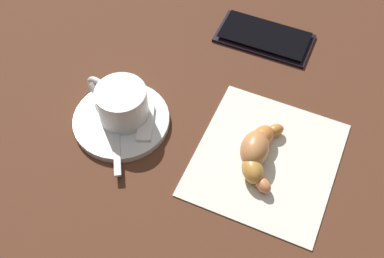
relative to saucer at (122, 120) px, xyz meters
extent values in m
plane|color=#512E1D|center=(-0.09, -0.04, -0.01)|extent=(1.80, 1.80, 0.00)
cylinder|color=silver|center=(0.00, 0.00, 0.00)|extent=(0.13, 0.13, 0.01)
cylinder|color=silver|center=(0.00, -0.01, 0.03)|extent=(0.07, 0.07, 0.05)
cylinder|color=#3E220C|center=(0.00, -0.01, 0.03)|extent=(0.06, 0.06, 0.00)
torus|color=silver|center=(0.04, -0.01, 0.03)|extent=(0.04, 0.01, 0.04)
cube|color=silver|center=(-0.03, 0.04, 0.01)|extent=(0.07, 0.07, 0.00)
ellipsoid|color=silver|center=(0.02, -0.01, 0.01)|extent=(0.03, 0.03, 0.01)
cube|color=white|center=(-0.03, -0.01, 0.01)|extent=(0.05, 0.06, 0.01)
cube|color=silver|center=(-0.19, -0.07, 0.00)|extent=(0.22, 0.24, 0.00)
ellipsoid|color=#C77B36|center=(-0.18, -0.11, 0.01)|extent=(0.03, 0.03, 0.02)
ellipsoid|color=orange|center=(-0.17, -0.09, 0.01)|extent=(0.03, 0.04, 0.03)
ellipsoid|color=#CA834B|center=(-0.18, -0.07, 0.02)|extent=(0.05, 0.06, 0.04)
ellipsoid|color=#C88A3A|center=(-0.19, -0.05, 0.01)|extent=(0.05, 0.05, 0.03)
ellipsoid|color=#D37D4D|center=(-0.21, -0.03, 0.01)|extent=(0.03, 0.02, 0.02)
cube|color=black|center=(-0.06, -0.26, 0.00)|extent=(0.16, 0.11, 0.01)
cube|color=black|center=(-0.06, -0.26, 0.01)|extent=(0.15, 0.10, 0.00)
camera|label=1|loc=(-0.33, 0.25, 0.54)|focal=45.77mm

